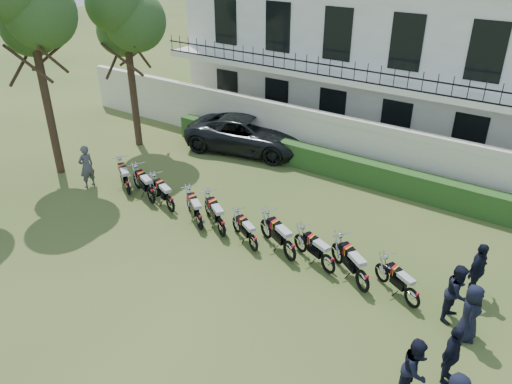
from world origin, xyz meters
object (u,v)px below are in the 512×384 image
Objects in this scene: motorcycle_6 at (290,246)px; officer_2 at (452,355)px; tree_west_mid at (28,4)px; motorcycle_1 at (151,191)px; motorcycle_0 at (127,183)px; motorcycle_9 at (413,294)px; motorcycle_5 at (253,239)px; inspector at (86,166)px; suv at (248,134)px; officer_1 at (416,369)px; motorcycle_4 at (221,223)px; officer_3 at (470,313)px; motorcycle_2 at (170,200)px; motorcycle_7 at (328,260)px; officer_4 at (457,293)px; tree_west_near at (125,14)px; officer_5 at (478,270)px; motorcycle_8 at (363,276)px; motorcycle_3 at (199,217)px.

motorcycle_6 is 1.22× the size of officer_2.
tree_west_mid reaches higher than motorcycle_1.
officer_2 is at bearing -6.69° from tree_west_mid.
motorcycle_0 reaches higher than motorcycle_9.
motorcycle_5 is 7.94m from inspector.
suv is 3.27× the size of inspector.
officer_1 is 0.98m from officer_2.
motorcycle_6 is at bearing -55.02° from motorcycle_4.
tree_west_mid reaches higher than officer_3.
motorcycle_7 is at bearing -68.30° from motorcycle_2.
motorcycle_6 is (2.55, 0.11, 0.01)m from motorcycle_4.
officer_4 reaches higher than motorcycle_7.
tree_west_near is (0.50, 4.00, -0.78)m from tree_west_mid.
motorcycle_1 is 11.21m from officer_5.
tree_west_mid is 16.23m from motorcycle_9.
tree_west_near is at bearing 96.17° from motorcycle_6.
officer_2 is (4.06, -2.06, 0.31)m from motorcycle_7.
motorcycle_8 is (3.65, 0.10, 0.08)m from motorcycle_5.
inspector is at bearing 141.73° from suv.
suv is at bearing 44.93° from officer_3.
motorcycle_2 is (1.02, -0.06, -0.02)m from motorcycle_1.
officer_3 is (7.86, -0.19, 0.28)m from motorcycle_4.
motorcycle_3 is 0.94× the size of motorcycle_4.
motorcycle_2 is at bearing -70.91° from motorcycle_1.
officer_3 is at bearing -60.53° from motorcycle_0.
inspector is at bearing -5.13° from tree_west_mid.
motorcycle_9 is 1.96m from officer_5.
officer_1 is at bearing 156.17° from officer_2.
motorcycle_1 is at bearing 108.25° from motorcycle_2.
motorcycle_4 is at bearing 97.76° from officer_4.
motorcycle_3 is at bearing -171.19° from suv.
inspector is (2.03, -0.18, -5.80)m from tree_west_mid.
motorcycle_4 reaches higher than motorcycle_0.
inspector is (-7.93, -0.00, 0.41)m from motorcycle_5.
officer_2 is (8.76, -1.77, 0.30)m from motorcycle_3.
tree_west_mid reaches higher than motorcycle_3.
officer_5 is (-0.27, 3.46, 0.05)m from officer_2.
tree_west_near is at bearing 82.87° from tree_west_mid.
tree_west_mid is 17.24m from officer_1.
motorcycle_6 is at bearing -59.79° from motorcycle_0.
motorcycle_2 is at bearing 95.72° from officer_4.
motorcycle_7 is 1.15× the size of officer_3.
tree_west_near is at bearing 77.84° from officer_2.
officer_1 is 0.97× the size of officer_4.
motorcycle_6 is 5.55m from officer_1.
motorcycle_7 is 1.15× the size of officer_2.
officer_1 is at bearing -84.60° from motorcycle_2.
motorcycle_4 is 1.13× the size of officer_3.
motorcycle_2 is 6.32m from motorcycle_7.
motorcycle_6 is at bearing -149.29° from suv.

